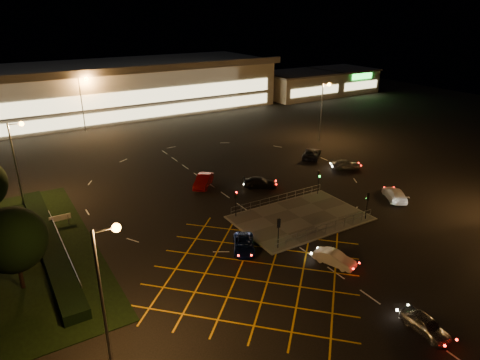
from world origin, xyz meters
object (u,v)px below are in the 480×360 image
car_east_grey (312,153)px  car_approach_white (395,194)px  car_near_silver (425,324)px  car_far_dkgrey (260,183)px  car_left_blue (244,244)px  signal_nw (236,198)px  car_queue_white (335,258)px  signal_ne (319,177)px  car_circ_red (203,181)px  car_right_silver (346,164)px  signal_sw (279,227)px  signal_se (367,200)px

car_east_grey → car_approach_white: 17.57m
car_near_silver → car_far_dkgrey: size_ratio=0.85×
car_left_blue → car_approach_white: (22.06, 0.44, 0.10)m
signal_nw → car_east_grey: bearing=29.1°
car_queue_white → car_approach_white: 17.70m
signal_ne → car_circ_red: signal_ne is taller
car_queue_white → car_right_silver: (18.83, 17.94, 0.08)m
car_far_dkgrey → car_circ_red: (-6.21, 4.12, 0.13)m
signal_sw → car_queue_white: (2.82, -4.91, -1.73)m
car_near_silver → car_east_grey: 39.01m
car_east_grey → car_approach_white: size_ratio=1.06×
signal_ne → car_right_silver: 11.01m
car_right_silver → car_approach_white: (-2.53, -11.03, -0.01)m
signal_nw → car_east_grey: signal_nw is taller
car_near_silver → car_far_dkgrey: bearing=84.1°
signal_se → signal_ne: (0.00, 7.99, 0.00)m
car_near_silver → car_approach_white: car_approach_white is taller
signal_sw → car_near_silver: 15.17m
car_queue_white → car_left_blue: size_ratio=0.88×
signal_sw → car_near_silver: (2.29, -14.90, -1.71)m
signal_nw → car_far_dkgrey: signal_nw is taller
signal_sw → car_right_silver: size_ratio=0.75×
signal_sw → car_east_grey: (20.70, 19.50, -1.65)m
signal_se → car_approach_white: signal_se is taller
car_left_blue → car_approach_white: car_approach_white is taller
car_far_dkgrey → car_east_grey: bearing=-33.8°
signal_se → car_right_silver: 16.30m
car_left_blue → signal_ne: bearing=52.6°
car_near_silver → signal_ne: bearing=70.7°
car_far_dkgrey → car_east_grey: 14.71m
signal_se → car_approach_white: 7.58m
car_left_blue → car_east_grey: size_ratio=0.85×
car_right_silver → signal_ne: bearing=147.2°
signal_ne → car_right_silver: bearing=27.6°
signal_se → car_approach_white: size_ratio=0.65×
car_near_silver → car_right_silver: 33.98m
car_near_silver → car_left_blue: bearing=111.4°
signal_se → car_east_grey: signal_se is taller
car_near_silver → car_approach_white: (16.83, 16.90, 0.05)m
signal_se → car_circ_red: size_ratio=0.66×
car_queue_white → car_circ_red: (-1.89, 22.80, 0.15)m
signal_nw → car_circ_red: bearing=84.6°
car_queue_white → car_left_blue: bearing=111.9°
signal_se → car_near_silver: (-9.71, -14.90, -1.71)m
signal_sw → car_far_dkgrey: bearing=-117.4°
car_near_silver → car_circ_red: bearing=96.1°
signal_sw → car_circ_red: 17.99m
signal_se → car_east_grey: (8.70, 19.50, -1.65)m
signal_ne → car_near_silver: size_ratio=0.82×
car_far_dkgrey → car_right_silver: car_right_silver is taller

